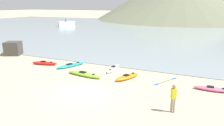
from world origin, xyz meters
name	(u,v)px	position (x,y,z in m)	size (l,w,h in m)	color
ground_plane	(82,94)	(0.00, 0.00, 0.00)	(400.00, 400.00, 0.00)	tan
bay_water	(176,31)	(0.00, 42.30, 0.03)	(160.00, 70.00, 0.06)	gray
far_hill_left	(157,1)	(-15.39, 86.17, 7.40)	(52.45, 52.45, 14.80)	#6B7056
far_hill_midleft	(181,2)	(-4.91, 83.78, 7.26)	(68.32, 68.32, 14.51)	#6B7056
far_hill_midright	(199,11)	(2.12, 85.18, 3.42)	(67.26, 67.26, 6.85)	#6B7056
kayak_on_sand_0	(71,65)	(-4.84, 5.57, 0.14)	(1.92, 3.33, 0.31)	teal
kayak_on_sand_1	(84,74)	(-1.92, 3.49, 0.16)	(3.65, 1.12, 0.37)	#8CCC2D
kayak_on_sand_2	(212,89)	(8.43, 4.45, 0.15)	(2.65, 0.68, 0.34)	#E5668C
kayak_on_sand_3	(113,68)	(-0.41, 6.33, 0.13)	(0.84, 3.06, 0.31)	white
kayak_on_sand_4	(45,63)	(-7.74, 4.99, 0.17)	(2.89, 1.25, 0.39)	red
kayak_on_sand_5	(127,77)	(1.80, 4.39, 0.17)	(1.71, 2.74, 0.39)	orange
person_near_foreground	(174,97)	(6.34, -0.11, 0.99)	(0.35, 0.28, 1.73)	gray
moored_boat_1	(67,23)	(-30.45, 40.24, 0.86)	(4.04, 4.42, 2.30)	white
loose_paddle	(166,81)	(4.93, 5.07, 0.01)	(1.41, 2.56, 0.03)	black
shoreline_rock	(13,48)	(-14.47, 7.01, 0.84)	(1.74, 1.78, 1.67)	#423D38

